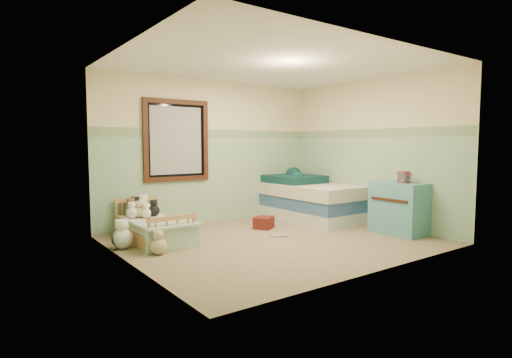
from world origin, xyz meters
TOP-DOWN VIEW (x-y plane):
  - floor at (0.00, 0.00)m, footprint 4.20×3.60m
  - ceiling at (0.00, 0.00)m, footprint 4.20×3.60m
  - wall_back at (0.00, 1.80)m, footprint 4.20×0.04m
  - wall_front at (0.00, -1.80)m, footprint 4.20×0.04m
  - wall_left at (-2.10, 0.00)m, footprint 0.04×3.60m
  - wall_right at (2.10, 0.00)m, footprint 0.04×3.60m
  - wainscot_mint at (0.00, 1.79)m, footprint 4.20×0.01m
  - border_strip at (0.00, 1.79)m, footprint 4.20×0.01m
  - window_frame at (-0.70, 1.76)m, footprint 1.16×0.06m
  - window_blinds at (-0.70, 1.77)m, footprint 0.92×0.01m
  - toddler_bed_frame at (-1.42, 1.05)m, footprint 0.69×1.39m
  - toddler_mattress at (-1.42, 1.05)m, footprint 0.63×1.33m
  - patchwork_quilt at (-1.42, 0.62)m, footprint 0.75×0.69m
  - plush_bed_brown at (-1.57, 1.55)m, footprint 0.19×0.19m
  - plush_bed_white at (-1.37, 1.55)m, footprint 0.21×0.21m
  - plush_bed_tan at (-1.52, 1.33)m, footprint 0.17×0.17m
  - plush_bed_dark at (-1.29, 1.33)m, footprint 0.17×0.17m
  - plush_floor_cream at (-1.95, 0.81)m, footprint 0.27×0.27m
  - plush_floor_tan at (-1.68, 0.26)m, footprint 0.21×0.21m
  - twin_bed_frame at (1.55, 1.00)m, footprint 1.05×2.10m
  - twin_boxspring at (1.55, 1.00)m, footprint 1.05×2.10m
  - twin_mattress at (1.55, 1.00)m, footprint 1.09×2.14m
  - teal_blanket at (1.50, 1.30)m, footprint 0.91×0.96m
  - dresser at (1.84, -0.77)m, footprint 0.50×0.80m
  - book_stack at (1.84, -0.83)m, footprint 0.19×0.16m
  - red_pillow at (0.37, 0.77)m, footprint 0.41×0.39m
  - floor_book at (0.21, 0.18)m, footprint 0.31×0.29m
  - extra_plush_0 at (-1.64, 1.33)m, footprint 0.17×0.17m
  - extra_plush_1 at (-1.49, 1.60)m, footprint 0.19×0.19m
  - extra_plush_2 at (-1.43, 1.43)m, footprint 0.17×0.17m
  - extra_plush_3 at (-1.45, 1.25)m, footprint 0.15×0.15m

SIDE VIEW (x-z plane):
  - floor at x=0.00m, z-range -0.02..0.00m
  - floor_book at x=0.21m, z-range 0.00..0.02m
  - toddler_bed_frame at x=-1.42m, z-range 0.00..0.18m
  - red_pillow at x=0.37m, z-range 0.00..0.19m
  - plush_floor_tan at x=-1.68m, z-range 0.00..0.21m
  - twin_bed_frame at x=1.55m, z-range 0.00..0.22m
  - plush_floor_cream at x=-1.95m, z-range 0.00..0.27m
  - toddler_mattress at x=-1.42m, z-range 0.18..0.30m
  - patchwork_quilt at x=-1.42m, z-range 0.30..0.33m
  - twin_boxspring at x=1.55m, z-range 0.22..0.44m
  - extra_plush_3 at x=-1.45m, z-range 0.30..0.45m
  - extra_plush_0 at x=-1.64m, z-range 0.30..0.47m
  - plush_bed_dark at x=-1.29m, z-range 0.30..0.47m
  - plush_bed_tan at x=-1.52m, z-range 0.30..0.47m
  - extra_plush_2 at x=-1.43m, z-range 0.30..0.47m
  - plush_bed_brown at x=-1.57m, z-range 0.30..0.48m
  - extra_plush_1 at x=-1.49m, z-range 0.30..0.49m
  - dresser at x=1.84m, z-range 0.00..0.80m
  - plush_bed_white at x=-1.37m, z-range 0.30..0.51m
  - twin_mattress at x=1.55m, z-range 0.44..0.66m
  - teal_blanket at x=1.50m, z-range 0.66..0.80m
  - wainscot_mint at x=0.00m, z-range 0.00..1.50m
  - book_stack at x=1.84m, z-range 0.80..0.96m
  - wall_back at x=0.00m, z-range 0.00..2.50m
  - wall_front at x=0.00m, z-range 0.00..2.50m
  - wall_left at x=-2.10m, z-range 0.00..2.50m
  - wall_right at x=2.10m, z-range 0.00..2.50m
  - window_blinds at x=-0.70m, z-range 0.89..2.01m
  - window_frame at x=-0.70m, z-range 0.77..2.13m
  - border_strip at x=0.00m, z-range 1.50..1.65m
  - ceiling at x=0.00m, z-range 2.50..2.52m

